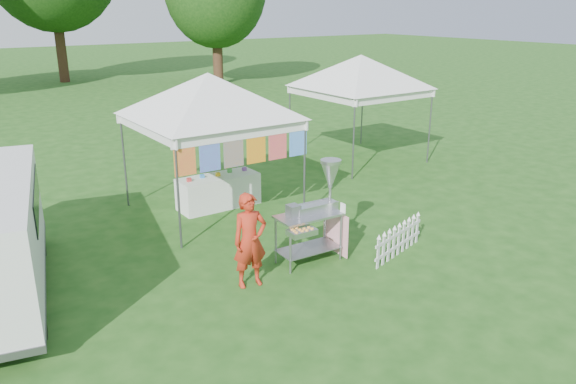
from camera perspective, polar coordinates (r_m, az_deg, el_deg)
ground at (r=9.72m, az=2.17°, el=-7.85°), size 120.00×120.00×0.00m
canopy_main at (r=11.76m, az=-8.14°, el=11.85°), size 4.24×4.24×3.45m
canopy_right at (r=16.13m, az=7.44°, el=13.64°), size 4.24×4.24×3.45m
donut_cart at (r=9.70m, az=3.09°, el=-1.20°), size 1.31×0.83×1.78m
vendor at (r=8.90m, az=-3.89°, el=-4.94°), size 0.61×0.45×1.55m
picket_fence at (r=10.32m, az=11.18°, el=-4.81°), size 1.56×0.47×0.56m
display_table at (r=12.61m, az=-7.06°, el=0.07°), size 1.80×0.70×0.71m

